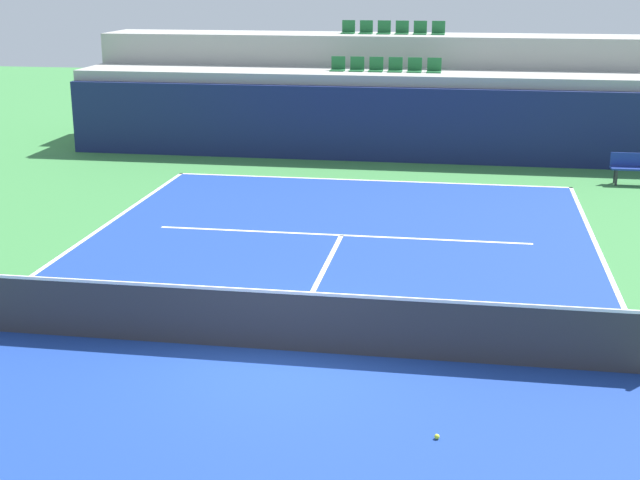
{
  "coord_description": "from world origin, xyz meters",
  "views": [
    {
      "loc": [
        2.65,
        -12.59,
        5.58
      ],
      "look_at": [
        0.25,
        2.0,
        1.2
      ],
      "focal_mm": 50.92,
      "sensor_mm": 36.0,
      "label": 1
    }
  ],
  "objects": [
    {
      "name": "stands_tier_upper",
      "position": [
        0.0,
        18.48,
        1.79
      ],
      "size": [
        19.66,
        2.4,
        3.57
      ],
      "primitive_type": "cube",
      "color": "#9E9E99",
      "rests_on": "ground_plane"
    },
    {
      "name": "seating_row_lower",
      "position": [
        0.0,
        16.17,
        2.7
      ],
      "size": [
        3.47,
        0.44,
        0.44
      ],
      "color": "#1E6633",
      "rests_on": "stands_tier_lower"
    },
    {
      "name": "tennis_ball_2",
      "position": [
        2.44,
        -2.4,
        0.04
      ],
      "size": [
        0.07,
        0.07,
        0.07
      ],
      "primitive_type": "sphere",
      "color": "#CCE033",
      "rests_on": "court_surface"
    },
    {
      "name": "centre_service_line",
      "position": [
        0.0,
        3.2,
        0.01
      ],
      "size": [
        0.1,
        6.4,
        0.0
      ],
      "primitive_type": "cube",
      "color": "white",
      "rests_on": "court_surface"
    },
    {
      "name": "service_line_far",
      "position": [
        0.0,
        6.4,
        0.01
      ],
      "size": [
        8.26,
        0.1,
        0.0
      ],
      "primitive_type": "cube",
      "color": "white",
      "rests_on": "court_surface"
    },
    {
      "name": "player_bench",
      "position": [
        7.28,
        12.69,
        0.51
      ],
      "size": [
        1.5,
        0.4,
        0.85
      ],
      "color": "navy",
      "rests_on": "ground_plane"
    },
    {
      "name": "stands_tier_lower",
      "position": [
        0.0,
        16.08,
        1.29
      ],
      "size": [
        19.66,
        2.4,
        2.57
      ],
      "primitive_type": "cube",
      "color": "#9E9E99",
      "rests_on": "ground_plane"
    },
    {
      "name": "tennis_net",
      "position": [
        0.0,
        0.0,
        0.51
      ],
      "size": [
        11.08,
        0.08,
        1.07
      ],
      "color": "black",
      "rests_on": "court_surface"
    },
    {
      "name": "back_wall",
      "position": [
        0.0,
        14.73,
        1.13
      ],
      "size": [
        19.66,
        0.3,
        2.25
      ],
      "primitive_type": "cube",
      "color": "navy",
      "rests_on": "ground_plane"
    },
    {
      "name": "baseline_far",
      "position": [
        0.0,
        11.95,
        0.01
      ],
      "size": [
        11.0,
        0.1,
        0.0
      ],
      "primitive_type": "cube",
      "color": "white",
      "rests_on": "court_surface"
    },
    {
      "name": "court_surface",
      "position": [
        0.0,
        0.0,
        0.01
      ],
      "size": [
        11.0,
        24.0,
        0.01
      ],
      "primitive_type": "cube",
      "color": "navy",
      "rests_on": "ground_plane"
    },
    {
      "name": "seating_row_upper",
      "position": [
        0.0,
        18.57,
        3.7
      ],
      "size": [
        3.47,
        0.44,
        0.44
      ],
      "color": "#1E6633",
      "rests_on": "stands_tier_upper"
    },
    {
      "name": "ground_plane",
      "position": [
        0.0,
        0.0,
        0.0
      ],
      "size": [
        80.0,
        80.0,
        0.0
      ],
      "primitive_type": "plane",
      "color": "#387A3D"
    }
  ]
}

